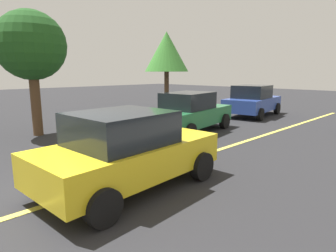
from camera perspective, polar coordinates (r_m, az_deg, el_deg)
The scene contains 7 objects.
ground_plane at distance 5.89m, azimuth -22.15°, elevation -14.21°, with size 80.00×80.00×0.00m, color #262628.
lane_marking_centre at distance 7.43m, azimuth -0.14°, elevation -8.10°, with size 28.00×0.16×0.01m, color #E0D14C.
car_yellow_behind_van at distance 5.99m, azimuth -8.25°, elevation -4.77°, with size 4.03×2.28×1.63m.
car_green_mid_road at distance 11.58m, azimuth 4.40°, elevation 2.78°, with size 4.40×2.47×1.62m.
car_blue_far_lane at distance 16.57m, azimuth 16.60°, elevation 4.89°, with size 4.46×2.59×1.70m.
tree_left_verge at distance 17.96m, azimuth -0.29°, elevation 14.58°, with size 2.69×2.69×4.84m.
tree_right_verge at distance 11.97m, azimuth -25.77°, elevation 14.16°, with size 2.54×2.54×4.65m.
Camera 1 is at (-1.93, -5.01, 2.40)m, focal length 30.41 mm.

